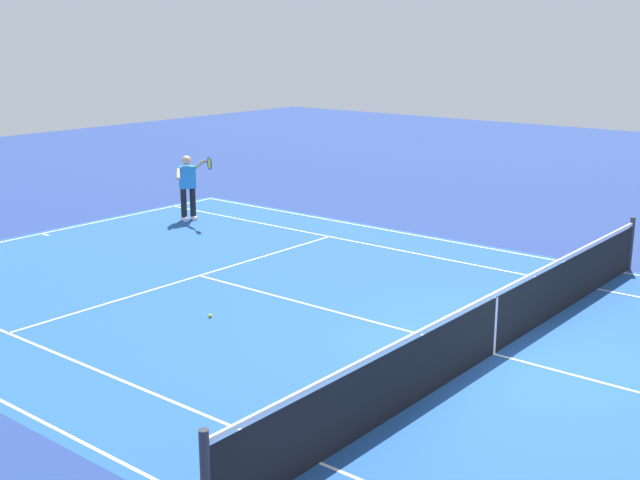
{
  "coord_description": "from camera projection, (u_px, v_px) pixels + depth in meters",
  "views": [
    {
      "loc": [
        -5.19,
        10.47,
        4.64
      ],
      "look_at": [
        4.13,
        -0.98,
        0.9
      ],
      "focal_mm": 45.91,
      "sensor_mm": 36.0,
      "label": 1
    }
  ],
  "objects": [
    {
      "name": "ground_plane",
      "position": [
        493.0,
        354.0,
        12.19
      ],
      "size": [
        60.0,
        60.0,
        0.0
      ],
      "primitive_type": "plane",
      "color": "navy"
    },
    {
      "name": "tennis_ball",
      "position": [
        210.0,
        316.0,
        13.73
      ],
      "size": [
        0.07,
        0.07,
        0.07
      ],
      "primitive_type": "sphere",
      "color": "#CCE01E",
      "rests_on": "ground_plane"
    },
    {
      "name": "court_slab",
      "position": [
        493.0,
        354.0,
        12.19
      ],
      "size": [
        24.2,
        11.4,
        0.0
      ],
      "primitive_type": "cube",
      "color": "#1E4C93",
      "rests_on": "ground_plane"
    },
    {
      "name": "court_line_markings",
      "position": [
        493.0,
        354.0,
        12.19
      ],
      "size": [
        23.85,
        11.05,
        0.01
      ],
      "color": "white",
      "rests_on": "ground_plane"
    },
    {
      "name": "tennis_player_near",
      "position": [
        188.0,
        184.0,
        20.69
      ],
      "size": [
        1.19,
        0.75,
        1.7
      ],
      "color": "black",
      "rests_on": "ground_plane"
    },
    {
      "name": "tennis_net",
      "position": [
        495.0,
        323.0,
        12.07
      ],
      "size": [
        0.1,
        11.7,
        1.08
      ],
      "color": "#2D2D33",
      "rests_on": "ground_plane"
    }
  ]
}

